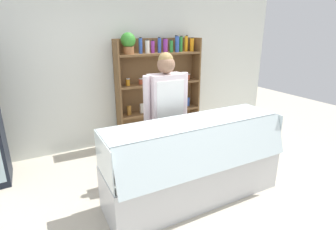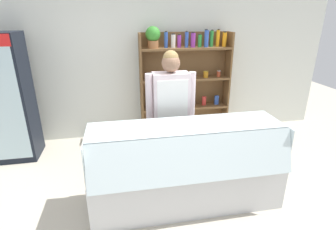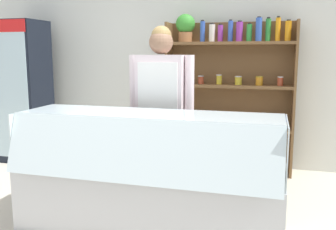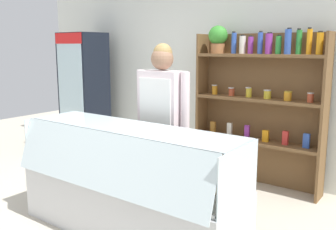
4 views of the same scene
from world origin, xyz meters
name	(u,v)px [view 1 (image 1 of 4)]	position (x,y,z in m)	size (l,w,h in m)	color
ground_plane	(180,200)	(0.00, 0.00, 0.00)	(12.00, 12.00, 0.00)	beige
back_wall	(119,69)	(0.00, 2.14, 1.35)	(6.80, 0.10, 2.70)	silver
shelving_unit	(156,81)	(0.59, 1.89, 1.13)	(1.59, 0.29, 1.98)	brown
deli_display_case	(194,175)	(0.20, -0.01, 0.31)	(2.20, 0.75, 1.01)	silver
shop_clerk	(166,106)	(0.13, 0.60, 1.05)	(0.65, 0.25, 1.75)	#2D2D38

